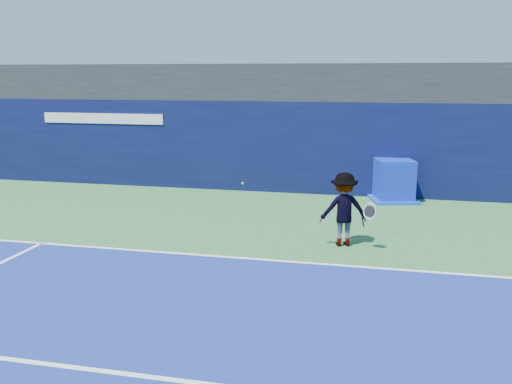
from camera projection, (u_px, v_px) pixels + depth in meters
ground at (207, 316)px, 9.27m from camera, size 80.00×80.00×0.00m
baseline at (250, 259)px, 12.13m from camera, size 24.00×0.10×0.01m
service_line at (159, 378)px, 7.36m from camera, size 24.00×0.10×0.01m
stadium_band at (308, 82)px, 19.51m from camera, size 36.00×3.00×1.20m
back_wall_assembly at (303, 146)px, 18.98m from camera, size 36.00×1.03×3.00m
equipment_cart at (394, 182)px, 17.63m from camera, size 1.65×1.65×1.29m
tennis_player at (344, 209)px, 12.97m from camera, size 1.36×0.91×1.69m
tennis_ball at (243, 183)px, 14.34m from camera, size 0.06×0.06×0.06m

